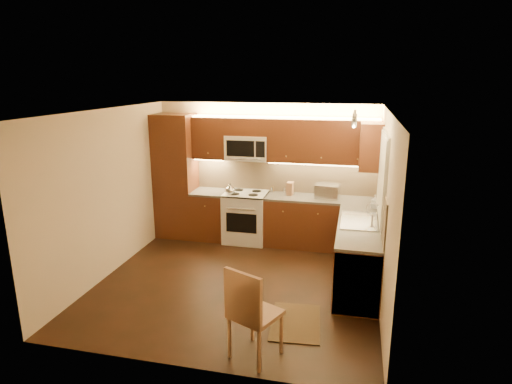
% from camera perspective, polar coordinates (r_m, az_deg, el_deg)
% --- Properties ---
extents(floor, '(4.00, 4.00, 0.01)m').
position_cam_1_polar(floor, '(6.56, -2.41, -11.76)').
color(floor, black).
rests_on(floor, ground).
extents(ceiling, '(4.00, 4.00, 0.01)m').
position_cam_1_polar(ceiling, '(5.88, -2.68, 10.57)').
color(ceiling, beige).
rests_on(ceiling, ground).
extents(wall_back, '(4.00, 0.01, 2.50)m').
position_cam_1_polar(wall_back, '(7.99, 1.30, 2.66)').
color(wall_back, beige).
rests_on(wall_back, ground).
extents(wall_front, '(4.00, 0.01, 2.50)m').
position_cam_1_polar(wall_front, '(4.32, -9.71, -8.36)').
color(wall_front, beige).
rests_on(wall_front, ground).
extents(wall_left, '(0.01, 4.00, 2.50)m').
position_cam_1_polar(wall_left, '(6.90, -18.76, -0.11)').
color(wall_left, beige).
rests_on(wall_left, ground).
extents(wall_right, '(0.01, 4.00, 2.50)m').
position_cam_1_polar(wall_right, '(5.91, 16.51, -2.37)').
color(wall_right, beige).
rests_on(wall_right, ground).
extents(pantry, '(0.70, 0.60, 2.30)m').
position_cam_1_polar(pantry, '(8.23, -10.47, 2.05)').
color(pantry, '#461F0F').
rests_on(pantry, floor).
extents(base_cab_back_left, '(0.62, 0.60, 0.86)m').
position_cam_1_polar(base_cab_back_left, '(8.18, -5.98, -3.08)').
color(base_cab_back_left, '#461F0F').
rests_on(base_cab_back_left, floor).
extents(counter_back_left, '(0.62, 0.60, 0.04)m').
position_cam_1_polar(counter_back_left, '(8.05, -6.07, -0.03)').
color(counter_back_left, '#3A3734').
rests_on(counter_back_left, base_cab_back_left).
extents(base_cab_back_right, '(1.92, 0.60, 0.86)m').
position_cam_1_polar(base_cab_back_right, '(7.78, 8.34, -4.10)').
color(base_cab_back_right, '#461F0F').
rests_on(base_cab_back_right, floor).
extents(counter_back_right, '(1.92, 0.60, 0.04)m').
position_cam_1_polar(counter_back_right, '(7.65, 8.47, -0.91)').
color(counter_back_right, '#3A3734').
rests_on(counter_back_right, base_cab_back_right).
extents(base_cab_right, '(0.60, 2.00, 0.86)m').
position_cam_1_polar(base_cab_right, '(6.55, 13.16, -8.07)').
color(base_cab_right, '#461F0F').
rests_on(base_cab_right, floor).
extents(counter_right, '(0.60, 2.00, 0.04)m').
position_cam_1_polar(counter_right, '(6.39, 13.40, -4.35)').
color(counter_right, '#3A3734').
rests_on(counter_right, base_cab_right).
extents(dishwasher, '(0.58, 0.60, 0.84)m').
position_cam_1_polar(dishwasher, '(5.91, 13.12, -10.68)').
color(dishwasher, silver).
rests_on(dishwasher, floor).
extents(backsplash_back, '(3.30, 0.02, 0.60)m').
position_cam_1_polar(backsplash_back, '(7.93, 3.76, 2.17)').
color(backsplash_back, tan).
rests_on(backsplash_back, wall_back).
extents(backsplash_right, '(0.02, 2.00, 0.60)m').
position_cam_1_polar(backsplash_right, '(6.31, 16.20, -1.75)').
color(backsplash_right, tan).
rests_on(backsplash_right, wall_right).
extents(upper_cab_back_left, '(0.62, 0.35, 0.75)m').
position_cam_1_polar(upper_cab_back_left, '(7.98, -5.97, 7.12)').
color(upper_cab_back_left, '#461F0F').
rests_on(upper_cab_back_left, wall_back).
extents(upper_cab_back_right, '(1.92, 0.35, 0.75)m').
position_cam_1_polar(upper_cab_back_right, '(7.57, 8.83, 6.61)').
color(upper_cab_back_right, '#461F0F').
rests_on(upper_cab_back_right, wall_back).
extents(upper_cab_bridge, '(0.76, 0.35, 0.31)m').
position_cam_1_polar(upper_cab_bridge, '(7.75, -1.13, 8.61)').
color(upper_cab_bridge, '#461F0F').
rests_on(upper_cab_bridge, wall_back).
extents(upper_cab_right_corner, '(0.35, 0.50, 0.75)m').
position_cam_1_polar(upper_cab_right_corner, '(7.13, 14.89, 5.79)').
color(upper_cab_right_corner, '#461F0F').
rests_on(upper_cab_right_corner, wall_right).
extents(stove, '(0.76, 0.65, 0.92)m').
position_cam_1_polar(stove, '(7.96, -1.33, -3.29)').
color(stove, silver).
rests_on(stove, floor).
extents(microwave, '(0.76, 0.38, 0.44)m').
position_cam_1_polar(microwave, '(7.79, -1.14, 5.86)').
color(microwave, silver).
rests_on(microwave, wall_back).
extents(window_frame, '(0.03, 1.44, 1.24)m').
position_cam_1_polar(window_frame, '(6.35, 16.35, 2.09)').
color(window_frame, silver).
rests_on(window_frame, wall_right).
extents(window_blinds, '(0.02, 1.36, 1.16)m').
position_cam_1_polar(window_blinds, '(6.35, 16.17, 2.11)').
color(window_blinds, silver).
rests_on(window_blinds, wall_right).
extents(sink, '(0.52, 0.86, 0.15)m').
position_cam_1_polar(sink, '(6.50, 13.45, -3.13)').
color(sink, silver).
rests_on(sink, counter_right).
extents(faucet, '(0.20, 0.04, 0.30)m').
position_cam_1_polar(faucet, '(6.49, 15.08, -2.59)').
color(faucet, silver).
rests_on(faucet, counter_right).
extents(track_light_bar, '(0.04, 1.20, 0.03)m').
position_cam_1_polar(track_light_bar, '(6.07, 12.86, 9.98)').
color(track_light_bar, silver).
rests_on(track_light_bar, ceiling).
extents(kettle, '(0.21, 0.21, 0.21)m').
position_cam_1_polar(kettle, '(7.68, -3.42, 0.40)').
color(kettle, silver).
rests_on(kettle, stove).
extents(toaster_oven, '(0.44, 0.35, 0.24)m').
position_cam_1_polar(toaster_oven, '(7.62, 9.39, 0.09)').
color(toaster_oven, silver).
rests_on(toaster_oven, counter_back_right).
extents(knife_block, '(0.12, 0.17, 0.23)m').
position_cam_1_polar(knife_block, '(7.77, 4.50, 0.48)').
color(knife_block, '#8D5E3F').
rests_on(knife_block, counter_back_right).
extents(spice_jar_a, '(0.05, 0.05, 0.10)m').
position_cam_1_polar(spice_jar_a, '(7.92, 2.10, 0.30)').
color(spice_jar_a, silver).
rests_on(spice_jar_a, counter_back_right).
extents(spice_jar_b, '(0.04, 0.04, 0.10)m').
position_cam_1_polar(spice_jar_b, '(7.95, 2.15, 0.36)').
color(spice_jar_b, olive).
rests_on(spice_jar_b, counter_back_right).
extents(spice_jar_c, '(0.05, 0.05, 0.10)m').
position_cam_1_polar(spice_jar_c, '(7.90, 3.76, 0.24)').
color(spice_jar_c, silver).
rests_on(spice_jar_c, counter_back_right).
extents(spice_jar_d, '(0.06, 0.06, 0.09)m').
position_cam_1_polar(spice_jar_d, '(7.98, 2.18, 0.37)').
color(spice_jar_d, '#925A2C').
rests_on(spice_jar_d, counter_back_right).
extents(soap_bottle, '(0.12, 0.12, 0.22)m').
position_cam_1_polar(soap_bottle, '(7.21, 15.37, -1.22)').
color(soap_bottle, silver).
rests_on(soap_bottle, counter_right).
extents(rug, '(0.67, 0.94, 0.01)m').
position_cam_1_polar(rug, '(5.61, 5.23, -16.69)').
color(rug, black).
rests_on(rug, floor).
extents(dining_chair, '(0.62, 0.62, 1.05)m').
position_cam_1_polar(dining_chair, '(4.78, -0.06, -15.44)').
color(dining_chair, '#8D5E3F').
rests_on(dining_chair, floor).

